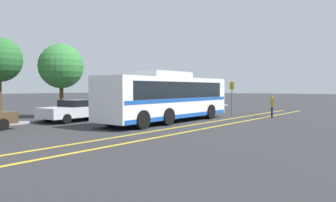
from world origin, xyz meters
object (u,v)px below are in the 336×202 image
Objects in this scene: tree_0 at (61,66)px; parked_car_2 at (138,106)px; parked_car_1 at (77,110)px; parked_car_3 at (190,103)px; bus_stop_sign at (232,94)px; transit_bus at (168,97)px; pedestrian_0 at (272,105)px.

parked_car_2 is at bearing -30.93° from tree_0.
parked_car_2 reaches higher than parked_car_1.
bus_stop_sign is (-3.01, -5.88, 0.91)m from parked_car_3.
bus_stop_sign is at bearing -45.47° from tree_0.
parked_car_1 is 4.31m from tree_0.
transit_bus is 5.65m from parked_car_2.
pedestrian_0 is at bearing -51.95° from tree_0.
tree_0 is at bearing 74.29° from parked_car_3.
transit_bus reaches higher than parked_car_1.
parked_car_1 is 11.53m from bus_stop_sign.
tree_0 is (0.87, 2.98, 2.98)m from parked_car_1.
transit_bus is at bearing -73.47° from tree_0.
parked_car_2 is 2.98× the size of pedestrian_0.
pedestrian_0 is 15.50m from tree_0.
parked_car_3 is at bearing -93.35° from parked_car_1.
transit_bus is at bearing 115.57° from parked_car_3.
parked_car_3 is (12.77, -0.19, 0.03)m from parked_car_1.
pedestrian_0 reaches higher than parked_car_2.
parked_car_1 is at bearing -90.28° from parked_car_2.
tree_0 is at bearing -136.64° from bus_stop_sign.
pedestrian_0 is at bearing 8.31° from bus_stop_sign.
transit_bus is 6.96× the size of pedestrian_0.
transit_bus is 8.18m from pedestrian_0.
parked_car_1 is 0.93× the size of tree_0.
transit_bus is 5.95m from parked_car_1.
bus_stop_sign is at bearing -124.35° from parked_car_1.
parked_car_1 is 5.78m from parked_car_2.
parked_car_3 is 9.18m from pedestrian_0.
transit_bus reaches higher than parked_car_3.
parked_car_2 is at bearing 87.33° from parked_car_3.
pedestrian_0 reaches higher than parked_car_3.
parked_car_2 is 7.35m from bus_stop_sign.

